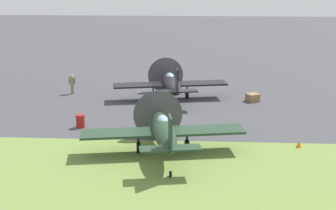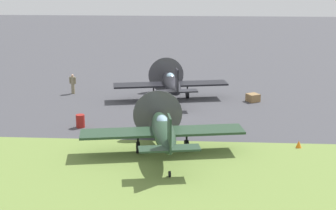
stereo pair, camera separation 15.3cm
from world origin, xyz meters
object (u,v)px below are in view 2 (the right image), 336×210
Objects in this scene: airplane_wingman at (163,131)px; ground_crew_chief at (73,83)px; airplane_lead at (171,83)px; supply_crate at (253,98)px; fuel_drum at (80,121)px; runway_marker_cone at (299,144)px.

airplane_wingman reaches higher than ground_crew_chief.
airplane_wingman is (0.26, -12.55, 0.02)m from airplane_lead.
airplane_lead is 10.74× the size of supply_crate.
supply_crate is at bearing 31.55° from fuel_drum.
airplane_wingman is at bearing -168.90° from runway_marker_cone.
ground_crew_chief reaches higher than supply_crate.
runway_marker_cone is (1.70, -10.87, -0.10)m from supply_crate.
supply_crate is (12.62, 7.75, -0.13)m from fuel_drum.
airplane_wingman is at bearing -46.85° from ground_crew_chief.
ground_crew_chief is at bearing 107.16° from fuel_drum.
fuel_drum is 14.66m from runway_marker_cone.
airplane_lead is 12.55m from airplane_wingman.
ground_crew_chief is 9.89m from fuel_drum.
airplane_wingman is at bearing -37.87° from fuel_drum.
supply_crate is 2.05× the size of runway_marker_cone.
fuel_drum is at bearing -138.01° from airplane_lead.
airplane_lead reaches higher than runway_marker_cone.
supply_crate is (6.54, 12.48, -1.13)m from airplane_wingman.
fuel_drum is (-5.82, -7.82, -0.98)m from airplane_lead.
airplane_wingman is 5.67× the size of ground_crew_chief.
airplane_lead is 0.99× the size of airplane_wingman.
airplane_lead is 21.96× the size of runway_marker_cone.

